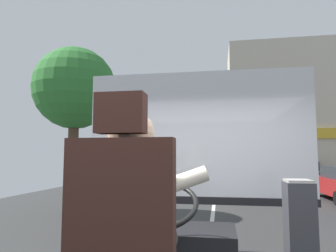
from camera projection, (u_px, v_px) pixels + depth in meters
ground at (213, 211)px, 10.28m from camera, size 18.00×44.00×0.06m
bus_driver at (134, 213)px, 1.55m from camera, size 0.76×0.60×0.81m
steering_console at (168, 250)px, 2.52m from camera, size 1.10×0.99×0.80m
fare_box at (300, 233)px, 2.37m from camera, size 0.21×0.25×0.81m
windshield_panel at (198, 151)px, 3.41m from camera, size 2.50×0.08×1.48m
street_tree at (75, 89)px, 10.15m from camera, size 2.70×2.70×5.40m
shop_building at (299, 115)px, 20.22m from camera, size 9.06×4.68×8.96m
parked_car_charcoal at (300, 174)px, 18.11m from camera, size 1.77×4.07×1.48m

